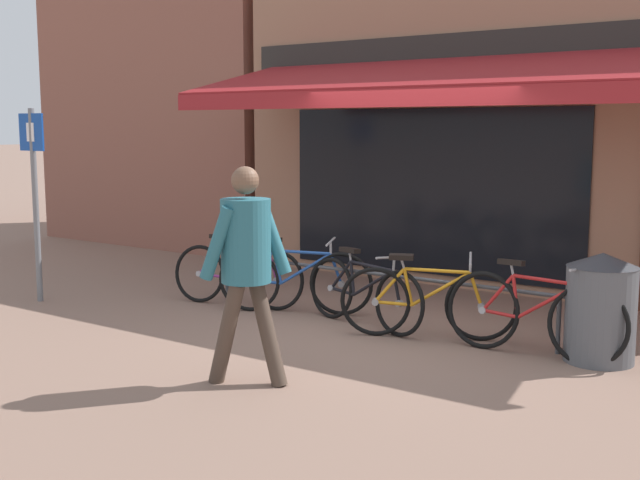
{
  "coord_description": "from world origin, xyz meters",
  "views": [
    {
      "loc": [
        4.2,
        -6.94,
        2.11
      ],
      "look_at": [
        -0.11,
        -0.83,
        1.05
      ],
      "focal_mm": 45.0,
      "sensor_mm": 36.0,
      "label": 1
    }
  ],
  "objects_px": {
    "bicycle_blue": "(294,280)",
    "bicycle_red": "(533,315)",
    "bicycle_purple": "(237,275)",
    "bicycle_black": "(364,293)",
    "parking_sign": "(34,184)",
    "bicycle_orange": "(427,301)",
    "pedestrian_adult": "(246,254)",
    "litter_bin": "(601,307)"
  },
  "relations": [
    {
      "from": "pedestrian_adult",
      "to": "bicycle_red",
      "type": "bearing_deg",
      "value": 52.24
    },
    {
      "from": "bicycle_purple",
      "to": "bicycle_orange",
      "type": "bearing_deg",
      "value": -12.21
    },
    {
      "from": "bicycle_red",
      "to": "parking_sign",
      "type": "bearing_deg",
      "value": -167.4
    },
    {
      "from": "bicycle_black",
      "to": "pedestrian_adult",
      "type": "bearing_deg",
      "value": -69.73
    },
    {
      "from": "bicycle_purple",
      "to": "bicycle_blue",
      "type": "xyz_separation_m",
      "value": [
        0.8,
        0.06,
        0.02
      ]
    },
    {
      "from": "bicycle_red",
      "to": "pedestrian_adult",
      "type": "height_order",
      "value": "pedestrian_adult"
    },
    {
      "from": "bicycle_black",
      "to": "parking_sign",
      "type": "xyz_separation_m",
      "value": [
        -3.89,
        -1.22,
        1.06
      ]
    },
    {
      "from": "bicycle_purple",
      "to": "parking_sign",
      "type": "xyz_separation_m",
      "value": [
        -2.13,
        -1.2,
        1.05
      ]
    },
    {
      "from": "bicycle_orange",
      "to": "bicycle_red",
      "type": "distance_m",
      "value": 1.08
    },
    {
      "from": "bicycle_black",
      "to": "litter_bin",
      "type": "distance_m",
      "value": 2.43
    },
    {
      "from": "bicycle_purple",
      "to": "bicycle_black",
      "type": "height_order",
      "value": "bicycle_purple"
    },
    {
      "from": "bicycle_blue",
      "to": "litter_bin",
      "type": "bearing_deg",
      "value": -22.71
    },
    {
      "from": "bicycle_blue",
      "to": "bicycle_red",
      "type": "distance_m",
      "value": 2.83
    },
    {
      "from": "bicycle_blue",
      "to": "bicycle_orange",
      "type": "height_order",
      "value": "same"
    },
    {
      "from": "parking_sign",
      "to": "bicycle_black",
      "type": "bearing_deg",
      "value": 17.34
    },
    {
      "from": "bicycle_blue",
      "to": "litter_bin",
      "type": "xyz_separation_m",
      "value": [
        3.38,
        0.09,
        0.11
      ]
    },
    {
      "from": "litter_bin",
      "to": "pedestrian_adult",
      "type": "bearing_deg",
      "value": -133.22
    },
    {
      "from": "parking_sign",
      "to": "pedestrian_adult",
      "type": "bearing_deg",
      "value": -13.2
    },
    {
      "from": "bicycle_blue",
      "to": "parking_sign",
      "type": "distance_m",
      "value": 3.36
    },
    {
      "from": "bicycle_blue",
      "to": "bicycle_black",
      "type": "bearing_deg",
      "value": -27.22
    },
    {
      "from": "bicycle_blue",
      "to": "bicycle_red",
      "type": "relative_size",
      "value": 0.95
    },
    {
      "from": "bicycle_orange",
      "to": "pedestrian_adult",
      "type": "bearing_deg",
      "value": -128.88
    },
    {
      "from": "bicycle_orange",
      "to": "pedestrian_adult",
      "type": "relative_size",
      "value": 0.91
    },
    {
      "from": "bicycle_purple",
      "to": "parking_sign",
      "type": "relative_size",
      "value": 0.75
    },
    {
      "from": "pedestrian_adult",
      "to": "litter_bin",
      "type": "xyz_separation_m",
      "value": [
        2.18,
        2.32,
        -0.59
      ]
    },
    {
      "from": "bicycle_purple",
      "to": "bicycle_black",
      "type": "bearing_deg",
      "value": -10.57
    },
    {
      "from": "bicycle_orange",
      "to": "bicycle_purple",
      "type": "bearing_deg",
      "value": 154.34
    },
    {
      "from": "bicycle_black",
      "to": "pedestrian_adult",
      "type": "height_order",
      "value": "pedestrian_adult"
    },
    {
      "from": "bicycle_blue",
      "to": "bicycle_red",
      "type": "height_order",
      "value": "bicycle_red"
    },
    {
      "from": "bicycle_black",
      "to": "bicycle_orange",
      "type": "bearing_deg",
      "value": 9.07
    },
    {
      "from": "pedestrian_adult",
      "to": "parking_sign",
      "type": "height_order",
      "value": "parking_sign"
    },
    {
      "from": "bicycle_purple",
      "to": "bicycle_blue",
      "type": "distance_m",
      "value": 0.81
    },
    {
      "from": "bicycle_orange",
      "to": "litter_bin",
      "type": "distance_m",
      "value": 1.65
    },
    {
      "from": "bicycle_red",
      "to": "parking_sign",
      "type": "height_order",
      "value": "parking_sign"
    },
    {
      "from": "pedestrian_adult",
      "to": "bicycle_blue",
      "type": "bearing_deg",
      "value": 117.84
    },
    {
      "from": "bicycle_blue",
      "to": "litter_bin",
      "type": "distance_m",
      "value": 3.39
    },
    {
      "from": "bicycle_black",
      "to": "bicycle_orange",
      "type": "relative_size",
      "value": 1.02
    },
    {
      "from": "bicycle_blue",
      "to": "pedestrian_adult",
      "type": "relative_size",
      "value": 0.91
    },
    {
      "from": "bicycle_purple",
      "to": "litter_bin",
      "type": "height_order",
      "value": "litter_bin"
    },
    {
      "from": "litter_bin",
      "to": "bicycle_orange",
      "type": "bearing_deg",
      "value": -172.82
    },
    {
      "from": "bicycle_purple",
      "to": "parking_sign",
      "type": "bearing_deg",
      "value": -161.44
    },
    {
      "from": "pedestrian_adult",
      "to": "bicycle_purple",
      "type": "bearing_deg",
      "value": 132.27
    }
  ]
}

